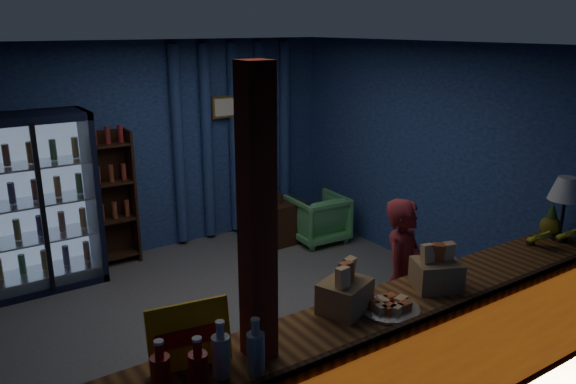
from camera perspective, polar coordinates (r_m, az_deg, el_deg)
name	(u,v)px	position (r m, az deg, el deg)	size (l,w,h in m)	color
ground	(253,315)	(5.71, -3.60, -12.32)	(4.60, 4.60, 0.00)	#515154
room_walls	(250,161)	(5.14, -3.91, 3.16)	(4.60, 4.60, 4.60)	navy
counter	(390,366)	(4.16, 10.31, -17.01)	(4.40, 0.57, 0.99)	brown
support_post	(258,298)	(3.19, -3.03, -10.73)	(0.16, 0.16, 2.60)	maroon
beverage_cooler	(36,203)	(6.59, -24.25, -1.01)	(1.20, 0.62, 1.90)	black
bottle_shelf	(112,199)	(6.93, -17.45, -0.66)	(0.50, 0.28, 1.60)	#361E11
curtain_folds	(235,140)	(7.50, -5.46, 5.31)	(1.74, 0.14, 2.50)	navy
framed_picture	(225,107)	(7.32, -6.43, 8.57)	(0.36, 0.04, 0.28)	gold
shopkeeper	(403,280)	(4.86, 11.57, -8.74)	(0.52, 0.34, 1.42)	maroon
green_chair	(317,218)	(7.42, 3.01, -2.67)	(0.67, 0.69, 0.63)	#57AF66
side_table	(279,222)	(7.36, -0.91, -3.10)	(0.61, 0.44, 0.66)	#361E11
yellow_sign	(189,335)	(3.21, -9.98, -14.14)	(0.47, 0.16, 0.37)	yellow
soda_bottles	(210,363)	(3.07, -7.92, -16.79)	(0.60, 0.18, 0.33)	#B50F0C
snack_box_left	(345,294)	(3.75, 5.80, -10.25)	(0.40, 0.36, 0.34)	#A77F51
snack_box_centre	(437,273)	(4.17, 14.86, -7.91)	(0.40, 0.37, 0.34)	#A77F51
pastry_tray	(389,307)	(3.84, 10.25, -11.45)	(0.41, 0.41, 0.07)	silver
banana_bunches	(551,236)	(5.30, 25.12, -4.05)	(0.51, 0.30, 0.17)	gold
table_lamp	(566,191)	(5.35, 26.42, 0.07)	(0.29, 0.29, 0.57)	black
pineapple	(551,223)	(5.49, 25.14, -2.87)	(0.18, 0.18, 0.31)	olive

